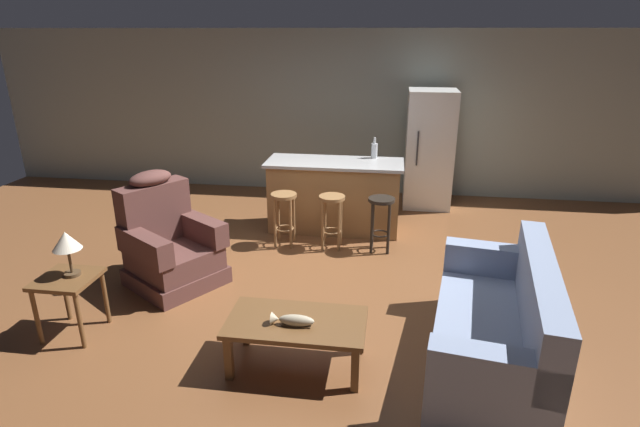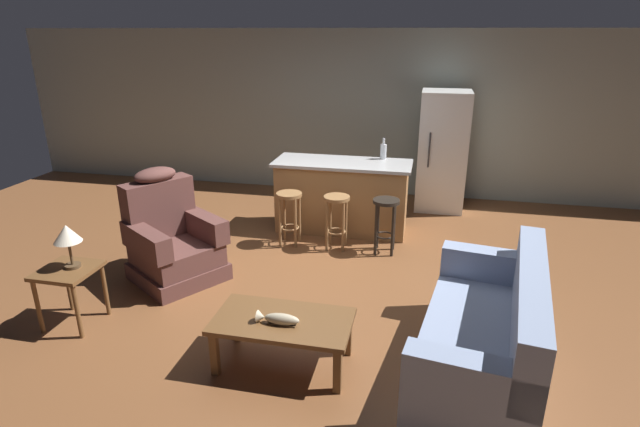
{
  "view_description": "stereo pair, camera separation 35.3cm",
  "coord_description": "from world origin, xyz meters",
  "px_view_note": "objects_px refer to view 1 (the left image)",
  "views": [
    {
      "loc": [
        0.73,
        -4.99,
        2.57
      ],
      "look_at": [
        0.02,
        -0.1,
        0.75
      ],
      "focal_mm": 28.0,
      "sensor_mm": 36.0,
      "label": 1
    },
    {
      "loc": [
        1.07,
        -4.92,
        2.57
      ],
      "look_at": [
        0.02,
        -0.1,
        0.75
      ],
      "focal_mm": 28.0,
      "sensor_mm": 36.0,
      "label": 2
    }
  ],
  "objects_px": {
    "refrigerator": "(429,149)",
    "bottle_tall_green": "(374,150)",
    "end_table": "(68,287)",
    "kitchen_island": "(334,196)",
    "table_lamp": "(66,243)",
    "couch": "(498,330)",
    "bar_stool_middle": "(332,212)",
    "coffee_table": "(296,326)",
    "recliner_near_lamp": "(169,245)",
    "fish_figurine": "(292,320)",
    "bar_stool_left": "(284,210)",
    "bar_stool_right": "(381,214)"
  },
  "relations": [
    {
      "from": "coffee_table",
      "to": "couch",
      "type": "bearing_deg",
      "value": 7.87
    },
    {
      "from": "kitchen_island",
      "to": "table_lamp",
      "type": "bearing_deg",
      "value": -125.23
    },
    {
      "from": "coffee_table",
      "to": "end_table",
      "type": "height_order",
      "value": "end_table"
    },
    {
      "from": "coffee_table",
      "to": "recliner_near_lamp",
      "type": "xyz_separation_m",
      "value": [
        -1.61,
        1.23,
        0.06
      ]
    },
    {
      "from": "table_lamp",
      "to": "couch",
      "type": "bearing_deg",
      "value": 0.17
    },
    {
      "from": "fish_figurine",
      "to": "table_lamp",
      "type": "bearing_deg",
      "value": 172.08
    },
    {
      "from": "couch",
      "to": "recliner_near_lamp",
      "type": "xyz_separation_m",
      "value": [
        -3.2,
        1.02,
        0.08
      ]
    },
    {
      "from": "recliner_near_lamp",
      "to": "refrigerator",
      "type": "distance_m",
      "value": 4.14
    },
    {
      "from": "table_lamp",
      "to": "bar_stool_left",
      "type": "height_order",
      "value": "table_lamp"
    },
    {
      "from": "end_table",
      "to": "table_lamp",
      "type": "distance_m",
      "value": 0.41
    },
    {
      "from": "coffee_table",
      "to": "bar_stool_middle",
      "type": "xyz_separation_m",
      "value": [
        -0.01,
        2.37,
        0.11
      ]
    },
    {
      "from": "recliner_near_lamp",
      "to": "table_lamp",
      "type": "bearing_deg",
      "value": -78.37
    },
    {
      "from": "bar_stool_left",
      "to": "bar_stool_middle",
      "type": "height_order",
      "value": "same"
    },
    {
      "from": "fish_figurine",
      "to": "recliner_near_lamp",
      "type": "relative_size",
      "value": 0.28
    },
    {
      "from": "bar_stool_middle",
      "to": "bottle_tall_green",
      "type": "xyz_separation_m",
      "value": [
        0.46,
        0.89,
        0.58
      ]
    },
    {
      "from": "refrigerator",
      "to": "bottle_tall_green",
      "type": "bearing_deg",
      "value": -130.18
    },
    {
      "from": "coffee_table",
      "to": "end_table",
      "type": "relative_size",
      "value": 1.96
    },
    {
      "from": "refrigerator",
      "to": "bottle_tall_green",
      "type": "height_order",
      "value": "refrigerator"
    },
    {
      "from": "fish_figurine",
      "to": "bottle_tall_green",
      "type": "xyz_separation_m",
      "value": [
        0.47,
        3.34,
        0.59
      ]
    },
    {
      "from": "recliner_near_lamp",
      "to": "bar_stool_right",
      "type": "height_order",
      "value": "recliner_near_lamp"
    },
    {
      "from": "fish_figurine",
      "to": "bar_stool_right",
      "type": "distance_m",
      "value": 2.52
    },
    {
      "from": "couch",
      "to": "end_table",
      "type": "xyz_separation_m",
      "value": [
        -3.64,
        -0.05,
        0.12
      ]
    },
    {
      "from": "couch",
      "to": "recliner_near_lamp",
      "type": "height_order",
      "value": "recliner_near_lamp"
    },
    {
      "from": "end_table",
      "to": "bar_stool_middle",
      "type": "height_order",
      "value": "bar_stool_middle"
    },
    {
      "from": "coffee_table",
      "to": "recliner_near_lamp",
      "type": "relative_size",
      "value": 0.92
    },
    {
      "from": "kitchen_island",
      "to": "refrigerator",
      "type": "bearing_deg",
      "value": 42.86
    },
    {
      "from": "recliner_near_lamp",
      "to": "kitchen_island",
      "type": "distance_m",
      "value": 2.36
    },
    {
      "from": "fish_figurine",
      "to": "bar_stool_left",
      "type": "distance_m",
      "value": 2.51
    },
    {
      "from": "bar_stool_middle",
      "to": "bar_stool_right",
      "type": "bearing_deg",
      "value": 0.0
    },
    {
      "from": "couch",
      "to": "kitchen_island",
      "type": "xyz_separation_m",
      "value": [
        -1.64,
        2.78,
        0.14
      ]
    },
    {
      "from": "refrigerator",
      "to": "bottle_tall_green",
      "type": "xyz_separation_m",
      "value": [
        -0.79,
        -0.93,
        0.18
      ]
    },
    {
      "from": "couch",
      "to": "bar_stool_right",
      "type": "relative_size",
      "value": 2.95
    },
    {
      "from": "fish_figurine",
      "to": "end_table",
      "type": "xyz_separation_m",
      "value": [
        -2.04,
        0.24,
        -0.0
      ]
    },
    {
      "from": "couch",
      "to": "table_lamp",
      "type": "relative_size",
      "value": 4.89
    },
    {
      "from": "coffee_table",
      "to": "kitchen_island",
      "type": "distance_m",
      "value": 3.01
    },
    {
      "from": "bar_stool_middle",
      "to": "refrigerator",
      "type": "bearing_deg",
      "value": 55.68
    },
    {
      "from": "coffee_table",
      "to": "bottle_tall_green",
      "type": "height_order",
      "value": "bottle_tall_green"
    },
    {
      "from": "table_lamp",
      "to": "kitchen_island",
      "type": "height_order",
      "value": "table_lamp"
    },
    {
      "from": "bar_stool_left",
      "to": "bottle_tall_green",
      "type": "height_order",
      "value": "bottle_tall_green"
    },
    {
      "from": "recliner_near_lamp",
      "to": "bar_stool_left",
      "type": "bearing_deg",
      "value": 82.08
    },
    {
      "from": "refrigerator",
      "to": "bar_stool_right",
      "type": "bearing_deg",
      "value": -109.55
    },
    {
      "from": "bar_stool_left",
      "to": "kitchen_island",
      "type": "bearing_deg",
      "value": 48.59
    },
    {
      "from": "bar_stool_left",
      "to": "end_table",
      "type": "bearing_deg",
      "value": -123.38
    },
    {
      "from": "fish_figurine",
      "to": "bottle_tall_green",
      "type": "distance_m",
      "value": 3.42
    },
    {
      "from": "kitchen_island",
      "to": "bar_stool_right",
      "type": "relative_size",
      "value": 2.65
    },
    {
      "from": "fish_figurine",
      "to": "bar_stool_right",
      "type": "height_order",
      "value": "bar_stool_right"
    },
    {
      "from": "bar_stool_left",
      "to": "recliner_near_lamp",
      "type": "bearing_deg",
      "value": -131.45
    },
    {
      "from": "table_lamp",
      "to": "bar_stool_middle",
      "type": "height_order",
      "value": "table_lamp"
    },
    {
      "from": "couch",
      "to": "kitchen_island",
      "type": "bearing_deg",
      "value": -50.72
    },
    {
      "from": "end_table",
      "to": "bottle_tall_green",
      "type": "bearing_deg",
      "value": 50.98
    }
  ]
}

